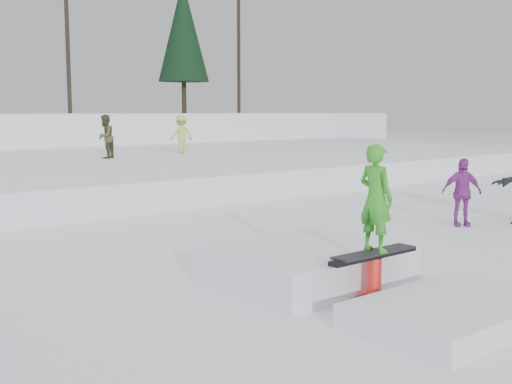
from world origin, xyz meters
TOP-DOWN VIEW (x-y plane):
  - ground at (0.00, 0.00)m, footprint 120.00×120.00m
  - treeline at (6.18, 28.28)m, footprint 40.24×4.22m
  - walker_olive at (4.02, 14.97)m, footprint 0.99×0.96m
  - walker_ygreen at (7.76, 15.63)m, footprint 1.05×0.65m
  - spectator_purple at (5.72, 1.19)m, footprint 0.93×0.82m
  - jib_rail_feature at (-0.21, -0.76)m, footprint 2.60×4.40m

SIDE VIEW (x-z plane):
  - ground at x=0.00m, z-range 0.00..0.00m
  - jib_rail_feature at x=-0.21m, z-range -0.75..1.36m
  - spectator_purple at x=5.72m, z-range 0.00..1.51m
  - walker_ygreen at x=7.76m, z-range 0.80..2.36m
  - walker_olive at x=4.02m, z-range 0.80..2.41m
  - treeline at x=6.18m, z-range 2.20..12.70m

